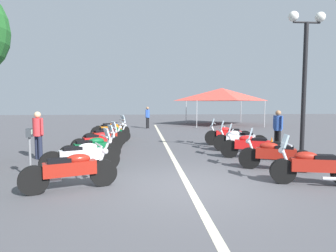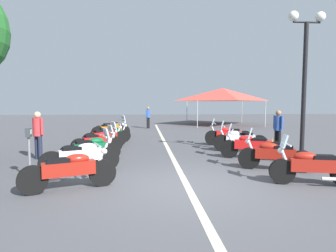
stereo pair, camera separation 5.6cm
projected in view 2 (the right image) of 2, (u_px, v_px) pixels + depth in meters
ground_plane at (187, 186)px, 6.59m from camera, size 80.00×80.00×0.00m
lane_centre_stripe at (167, 146)px, 12.52m from camera, size 24.49×0.16×0.01m
motorcycle_left_row_0 at (70, 170)px, 6.25m from camera, size 0.97×2.00×0.99m
motorcycle_left_row_1 at (82, 156)px, 7.74m from camera, size 1.03×2.04×1.22m
motorcycle_left_row_2 at (92, 148)px, 9.22m from camera, size 1.04×1.87×1.19m
motorcycle_left_row_3 at (98, 142)px, 10.74m from camera, size 1.07×1.84×1.20m
motorcycle_left_row_4 at (105, 136)px, 12.37m from camera, size 1.16×1.83×1.01m
motorcycle_left_row_5 at (110, 134)px, 13.69m from camera, size 1.06×1.97×0.98m
motorcycle_left_row_6 at (112, 130)px, 15.36m from camera, size 1.17×2.00×1.23m
motorcycle_left_row_7 at (112, 128)px, 16.78m from camera, size 1.22×1.92×1.20m
motorcycle_right_row_0 at (312, 166)px, 6.62m from camera, size 0.83×1.95×1.19m
motorcycle_right_row_1 at (274, 155)px, 8.05m from camera, size 1.02×1.93×1.20m
motorcycle_right_row_2 at (251, 146)px, 9.71m from camera, size 1.01×2.07×1.21m
motorcycle_right_row_3 at (240, 140)px, 11.21m from camera, size 0.83×2.11×1.22m
motorcycle_right_row_4 at (228, 135)px, 12.78m from camera, size 0.76×2.13×1.23m
street_lamp_twin_globe at (305, 60)px, 9.13m from camera, size 0.32×1.22×4.84m
parking_meter at (29, 144)px, 7.16m from camera, size 0.19×0.14×1.29m
traffic_cone_0 at (272, 145)px, 10.97m from camera, size 0.36×0.36×0.61m
bystander_0 at (148, 116)px, 21.33m from camera, size 0.46×0.32×1.63m
bystander_1 at (278, 127)px, 11.47m from camera, size 0.52×0.32×1.63m
bystander_2 at (38, 132)px, 9.61m from camera, size 0.35×0.44×1.64m
event_tent at (222, 94)px, 24.57m from camera, size 6.02×6.02×3.20m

